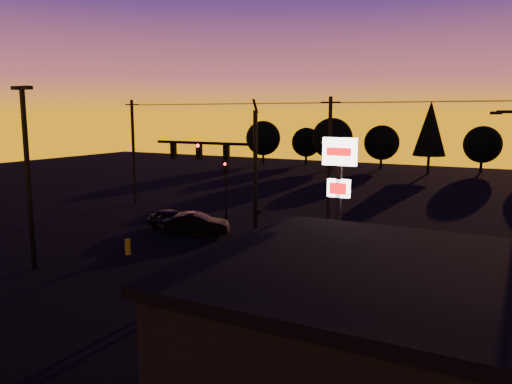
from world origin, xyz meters
TOP-DOWN VIEW (x-y plane):
  - ground at (0.00, 0.00)m, footprint 120.00×120.00m
  - lane_arrow at (0.50, 1.67)m, footprint 1.20×3.10m
  - traffic_signal_mast at (-0.10, 3.99)m, footprint 6.79×0.52m
  - secondary_signal at (-5.00, 11.49)m, footprint 0.30×0.31m
  - parking_lot_light at (-7.50, -3.00)m, footprint 1.25×0.30m
  - pylon_sign at (7.00, 1.50)m, footprint 1.50×0.28m
  - utility_pole_0 at (-16.00, 14.00)m, footprint 1.40×0.26m
  - utility_pole_1 at (2.00, 14.00)m, footprint 1.40×0.26m
  - power_wires at (2.00, 14.00)m, footprint 36.00×1.22m
  - store_building at (13.00, -7.50)m, footprint 12.40×8.40m
  - bollard at (-5.15, 1.26)m, footprint 0.30×0.30m
  - tree_0 at (-22.00, 50.00)m, footprint 5.36×5.36m
  - tree_1 at (-16.00, 53.00)m, footprint 4.54×4.54m
  - tree_2 at (-10.00, 48.00)m, footprint 5.77×5.78m
  - tree_3 at (-4.00, 52.00)m, footprint 4.95×4.95m
  - tree_4 at (3.00, 49.00)m, footprint 4.18×4.18m
  - tree_5 at (9.00, 54.00)m, footprint 4.95×4.95m
  - car_left at (-6.68, 7.21)m, footprint 4.45×2.95m
  - car_mid at (-4.54, 7.04)m, footprint 4.50×3.14m
  - car_right at (7.58, 7.53)m, footprint 5.14×2.13m
  - suv_parked at (9.88, -2.03)m, footprint 3.66×5.32m

SIDE VIEW (x-z plane):
  - ground at x=0.00m, z-range 0.00..0.00m
  - lane_arrow at x=0.50m, z-range 0.00..0.01m
  - bollard at x=-5.15m, z-range 0.00..0.89m
  - suv_parked at x=9.88m, z-range 0.00..1.35m
  - car_left at x=-6.68m, z-range 0.00..1.41m
  - car_mid at x=-4.54m, z-range 0.00..1.41m
  - car_right at x=7.58m, z-range 0.00..1.49m
  - store_building at x=13.00m, z-range 0.03..4.28m
  - secondary_signal at x=-5.00m, z-range 0.69..5.04m
  - tree_1 at x=-16.00m, z-range 0.58..6.29m
  - tree_3 at x=-4.00m, z-range 0.63..6.86m
  - tree_5 at x=9.00m, z-range 0.63..6.86m
  - tree_0 at x=-22.00m, z-range 0.69..7.43m
  - tree_2 at x=-10.00m, z-range 0.74..8.00m
  - utility_pole_0 at x=-16.00m, z-range 0.09..9.09m
  - utility_pole_1 at x=2.00m, z-range 0.09..9.09m
  - pylon_sign at x=7.00m, z-range 1.51..8.31m
  - traffic_signal_mast at x=-0.10m, z-range 0.65..9.23m
  - parking_lot_light at x=-7.50m, z-range 0.70..9.84m
  - tree_4 at x=3.00m, z-range 1.18..10.68m
  - power_wires at x=2.00m, z-range 8.53..8.60m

